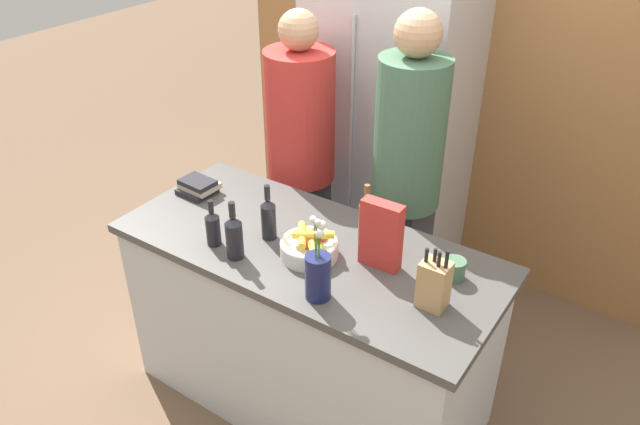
% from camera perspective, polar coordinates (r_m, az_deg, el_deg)
% --- Properties ---
extents(ground_plane, '(14.00, 14.00, 0.00)m').
position_cam_1_polar(ground_plane, '(3.31, -0.95, -16.36)').
color(ground_plane, brown).
extents(kitchen_island, '(1.70, 0.75, 0.93)m').
position_cam_1_polar(kitchen_island, '(2.98, -1.03, -10.37)').
color(kitchen_island, silver).
rests_on(kitchen_island, ground_plane).
extents(back_wall_wood, '(2.90, 0.12, 2.60)m').
position_cam_1_polar(back_wall_wood, '(3.77, 12.88, 13.02)').
color(back_wall_wood, '#9E6B3D').
rests_on(back_wall_wood, ground_plane).
extents(refrigerator, '(0.86, 0.63, 2.03)m').
position_cam_1_polar(refrigerator, '(3.66, 6.30, 8.32)').
color(refrigerator, '#B7B7BC').
rests_on(refrigerator, ground_plane).
extents(fruit_bowl, '(0.25, 0.25, 0.13)m').
position_cam_1_polar(fruit_bowl, '(2.60, -0.90, -3.02)').
color(fruit_bowl, silver).
rests_on(fruit_bowl, kitchen_island).
extents(knife_block, '(0.11, 0.09, 0.27)m').
position_cam_1_polar(knife_block, '(2.35, 10.38, -6.45)').
color(knife_block, tan).
rests_on(knife_block, kitchen_island).
extents(flower_vase, '(0.10, 0.10, 0.37)m').
position_cam_1_polar(flower_vase, '(2.35, -0.18, -5.59)').
color(flower_vase, '#191E4C').
rests_on(flower_vase, kitchen_island).
extents(cereal_box, '(0.17, 0.06, 0.30)m').
position_cam_1_polar(cereal_box, '(2.50, 5.60, -2.04)').
color(cereal_box, red).
rests_on(cereal_box, kitchen_island).
extents(coffee_mug, '(0.12, 0.09, 0.08)m').
position_cam_1_polar(coffee_mug, '(2.54, 12.10, -5.07)').
color(coffee_mug, '#42664C').
rests_on(coffee_mug, kitchen_island).
extents(book_stack, '(0.18, 0.16, 0.08)m').
position_cam_1_polar(book_stack, '(3.11, -11.08, 2.34)').
color(book_stack, '#232328').
rests_on(book_stack, kitchen_island).
extents(bottle_oil, '(0.07, 0.07, 0.26)m').
position_cam_1_polar(bottle_oil, '(2.59, -7.85, -2.13)').
color(bottle_oil, black).
rests_on(bottle_oil, kitchen_island).
extents(bottle_vinegar, '(0.07, 0.07, 0.26)m').
position_cam_1_polar(bottle_vinegar, '(2.70, -4.74, -0.46)').
color(bottle_vinegar, black).
rests_on(bottle_vinegar, kitchen_island).
extents(bottle_wine, '(0.06, 0.06, 0.27)m').
position_cam_1_polar(bottle_wine, '(2.69, 4.21, -0.46)').
color(bottle_wine, brown).
rests_on(bottle_wine, kitchen_island).
extents(bottle_water, '(0.06, 0.06, 0.22)m').
position_cam_1_polar(bottle_water, '(2.69, -9.77, -1.33)').
color(bottle_water, black).
rests_on(bottle_water, kitchen_island).
extents(person_at_sink, '(0.36, 0.36, 1.74)m').
position_cam_1_polar(person_at_sink, '(3.35, -1.77, 5.39)').
color(person_at_sink, '#383842').
rests_on(person_at_sink, ground_plane).
extents(person_in_blue, '(0.34, 0.34, 1.82)m').
position_cam_1_polar(person_in_blue, '(3.05, 7.92, 3.49)').
color(person_in_blue, '#383842').
rests_on(person_in_blue, ground_plane).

